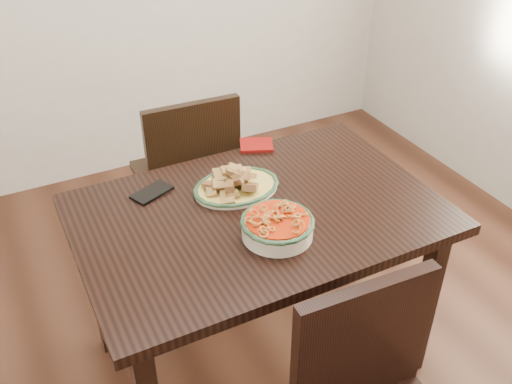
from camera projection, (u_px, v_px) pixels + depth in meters
name	position (u px, v px, depth m)	size (l,w,h in m)	color
floor	(263.00, 359.00, 2.36)	(3.50, 3.50, 0.00)	#361B11
dining_table	(259.00, 231.00, 2.01)	(1.23, 0.82, 0.75)	black
chair_far	(188.00, 172.00, 2.62)	(0.44, 0.44, 0.89)	black
fish_plate	(236.00, 180.00, 2.03)	(0.31, 0.24, 0.11)	beige
noodle_bowl	(277.00, 224.00, 1.81)	(0.24, 0.24, 0.08)	beige
smartphone	(152.00, 192.00, 2.03)	(0.15, 0.08, 0.01)	black
napkin	(256.00, 145.00, 2.31)	(0.13, 0.11, 0.01)	maroon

